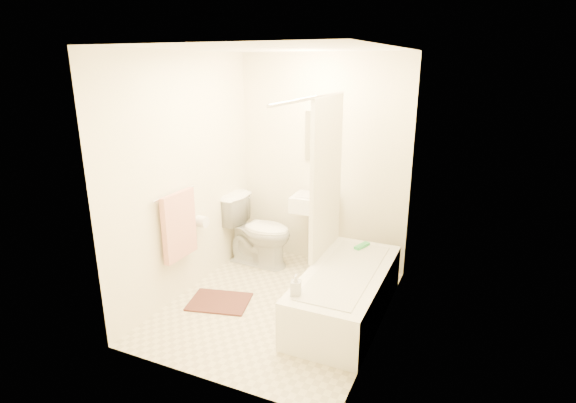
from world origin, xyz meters
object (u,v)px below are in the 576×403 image
at_px(toilet, 258,231).
at_px(sink, 314,229).
at_px(soap_bottle, 296,285).
at_px(bath_mat, 219,302).
at_px(bathtub, 346,293).

xyz_separation_m(toilet, sink, (0.64, 0.17, 0.07)).
height_order(sink, soap_bottle, sink).
relative_size(toilet, sink, 0.87).
height_order(toilet, sink, sink).
distance_m(bath_mat, soap_bottle, 1.12).
bearing_deg(sink, soap_bottle, -78.28).
relative_size(bathtub, soap_bottle, 8.64).
height_order(sink, bathtub, sink).
xyz_separation_m(toilet, soap_bottle, (1.03, -1.28, 0.13)).
bearing_deg(bathtub, sink, 127.06).
relative_size(toilet, soap_bottle, 4.49).
bearing_deg(soap_bottle, bath_mat, 163.09).
relative_size(sink, soap_bottle, 5.14).
xyz_separation_m(toilet, bath_mat, (0.08, -0.99, -0.39)).
height_order(toilet, bathtub, toilet).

